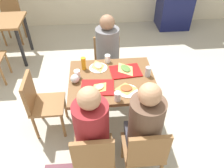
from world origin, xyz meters
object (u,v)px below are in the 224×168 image
pizza_slice_d (126,88)px  foil_bundle (75,79)px  chair_left_end (40,101)px  person_in_red (92,128)px  chair_near_right (145,151)px  paper_plate_near_edge (128,91)px  chair_near_left (94,155)px  paper_plate_center (98,68)px  main_table (112,86)px  soda_can (148,72)px  chair_far_side (107,61)px  person_far_side (108,52)px  tray_red_near (97,87)px  plastic_cup_a (108,59)px  plastic_cup_b (117,96)px  tray_red_far (125,71)px  plastic_cup_c (77,74)px  person_in_brown_jacket (144,124)px  condiment_bottle (84,63)px  background_chair_far (11,18)px  pizza_slice_c (98,66)px  pizza_slice_b (125,69)px  pizza_slice_a (100,87)px

pizza_slice_d → foil_bundle: size_ratio=1.86×
chair_left_end → pizza_slice_d: chair_left_end is taller
person_in_red → pizza_slice_d: 0.60m
chair_near_right → person_in_red: 0.57m
chair_near_right → paper_plate_near_edge: chair_near_right is taller
chair_near_left → paper_plate_near_edge: (0.40, 0.57, 0.29)m
chair_left_end → paper_plate_center: bearing=17.1°
main_table → paper_plate_center: 0.30m
chair_near_right → soda_can: (0.17, 0.81, 0.35)m
chair_far_side → paper_plate_near_edge: size_ratio=3.82×
person_far_side → chair_far_side: bearing=90.0°
tray_red_near → pizza_slice_d: pizza_slice_d is taller
chair_near_right → person_far_side: person_far_side is taller
chair_near_left → tray_red_near: chair_near_left is taller
plastic_cup_a → person_in_red: bearing=-102.5°
paper_plate_near_edge → plastic_cup_b: bearing=-135.2°
plastic_cup_b → pizza_slice_d: bearing=53.7°
tray_red_far → soda_can: (0.25, -0.10, 0.05)m
main_table → paper_plate_near_edge: bearing=-56.6°
person_in_red → plastic_cup_a: bearing=77.5°
plastic_cup_c → tray_red_far: bearing=6.2°
person_in_brown_jacket → pizza_slice_d: person_in_brown_jacket is taller
person_in_red → condiment_bottle: person_in_red is taller
plastic_cup_c → chair_near_left: bearing=-80.2°
chair_far_side → paper_plate_center: bearing=-104.6°
chair_left_end → soda_can: soda_can is taller
person_in_brown_jacket → plastic_cup_c: (-0.64, 0.72, 0.09)m
tray_red_far → pizza_slice_d: bearing=-96.5°
foil_bundle → chair_near_left: bearing=-77.4°
paper_plate_near_edge → background_chair_far: background_chair_far is taller
person_in_brown_jacket → paper_plate_center: (-0.40, 0.88, 0.04)m
tray_red_far → condiment_bottle: 0.51m
chair_near_left → plastic_cup_c: size_ratio=8.40×
pizza_slice_c → chair_far_side: bearing=74.6°
tray_red_far → background_chair_far: background_chair_far is taller
chair_near_left → paper_plate_near_edge: bearing=55.1°
paper_plate_near_edge → foil_bundle: (-0.57, 0.20, 0.05)m
tray_red_far → condiment_bottle: (-0.50, 0.10, 0.07)m
tray_red_far → pizza_slice_b: pizza_slice_b is taller
pizza_slice_a → pizza_slice_d: bearing=-7.5°
soda_can → paper_plate_center: bearing=160.2°
chair_far_side → condiment_bottle: 0.75m
background_chair_far → person_in_red: bearing=-63.2°
chair_far_side → pizza_slice_d: chair_far_side is taller
chair_near_right → pizza_slice_b: size_ratio=3.19×
main_table → foil_bundle: bearing=-177.2°
chair_far_side → paper_plate_near_edge: bearing=-81.7°
main_table → soda_can: bearing=2.8°
paper_plate_center → plastic_cup_b: plastic_cup_b is taller
pizza_slice_d → plastic_cup_a: 0.57m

